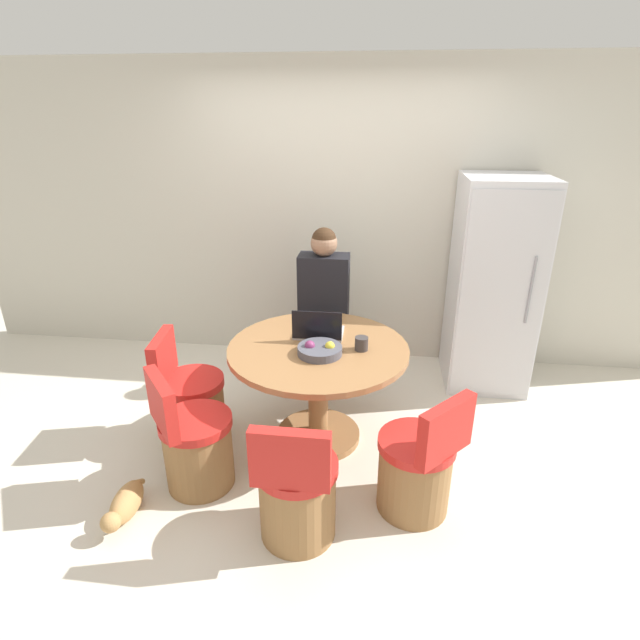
% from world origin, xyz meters
% --- Properties ---
extents(ground_plane, '(12.00, 12.00, 0.00)m').
position_xyz_m(ground_plane, '(0.00, 0.00, 0.00)').
color(ground_plane, beige).
extents(wall_back, '(7.00, 0.06, 2.60)m').
position_xyz_m(wall_back, '(0.00, 1.54, 1.30)').
color(wall_back, beige).
rests_on(wall_back, ground_plane).
extents(refrigerator, '(0.65, 0.69, 1.73)m').
position_xyz_m(refrigerator, '(1.30, 1.15, 0.87)').
color(refrigerator, silver).
rests_on(refrigerator, ground_plane).
extents(dining_table, '(1.21, 1.21, 0.73)m').
position_xyz_m(dining_table, '(-0.01, 0.13, 0.53)').
color(dining_table, olive).
rests_on(dining_table, ground_plane).
extents(chair_near_left_corner, '(0.51, 0.51, 0.80)m').
position_xyz_m(chair_near_left_corner, '(-0.70, -0.43, 0.28)').
color(chair_near_left_corner, olive).
rests_on(chair_near_left_corner, ground_plane).
extents(chair_near_right_corner, '(0.51, 0.51, 0.80)m').
position_xyz_m(chair_near_right_corner, '(0.64, -0.48, 0.28)').
color(chair_near_right_corner, olive).
rests_on(chair_near_right_corner, ground_plane).
extents(chair_left_side, '(0.46, 0.44, 0.80)m').
position_xyz_m(chair_left_side, '(-0.90, 0.03, 0.28)').
color(chair_left_side, olive).
rests_on(chair_left_side, ground_plane).
extents(chair_near_camera, '(0.44, 0.44, 0.80)m').
position_xyz_m(chair_near_camera, '(-0.01, -0.76, 0.28)').
color(chair_near_camera, olive).
rests_on(chair_near_camera, ground_plane).
extents(person_seated, '(0.40, 0.37, 1.36)m').
position_xyz_m(person_seated, '(-0.06, 0.96, 0.75)').
color(person_seated, '#2D2D38').
rests_on(person_seated, ground_plane).
extents(laptop, '(0.34, 0.25, 0.22)m').
position_xyz_m(laptop, '(-0.03, 0.29, 0.77)').
color(laptop, '#B7B7BC').
rests_on(laptop, dining_table).
extents(fruit_bowl, '(0.29, 0.29, 0.09)m').
position_xyz_m(fruit_bowl, '(0.01, 0.02, 0.76)').
color(fruit_bowl, '#4C4C56').
rests_on(fruit_bowl, dining_table).
extents(coffee_cup, '(0.09, 0.09, 0.09)m').
position_xyz_m(coffee_cup, '(0.28, 0.12, 0.78)').
color(coffee_cup, '#383333').
rests_on(coffee_cup, dining_table).
extents(cat, '(0.15, 0.45, 0.17)m').
position_xyz_m(cat, '(-1.02, -0.76, 0.09)').
color(cat, tan).
rests_on(cat, ground_plane).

